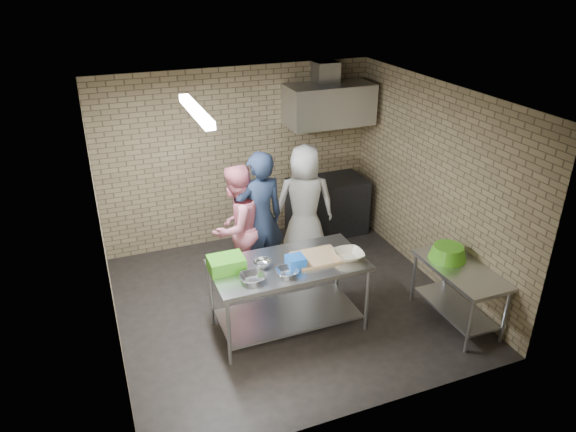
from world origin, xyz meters
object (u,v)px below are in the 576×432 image
(bottle_green, at_px, (350,105))
(blue_tub, at_px, (296,262))
(green_crate, at_px, (226,264))
(side_counter, at_px, (457,294))
(stove, at_px, (327,206))
(woman_white, at_px, (305,203))
(green_basin, at_px, (448,252))
(prep_table, at_px, (288,296))
(man_navy, at_px, (260,219))
(woman_pink, at_px, (237,227))

(bottle_green, bearing_deg, blue_tub, -127.83)
(bottle_green, bearing_deg, green_crate, -139.90)
(side_counter, xyz_separation_m, stove, (-0.45, 2.75, 0.08))
(bottle_green, bearing_deg, woman_white, -142.60)
(blue_tub, height_order, green_basin, blue_tub)
(prep_table, xyz_separation_m, stove, (1.51, 2.12, 0.00))
(side_counter, distance_m, woman_white, 2.46)
(green_crate, distance_m, man_navy, 1.23)
(woman_pink, bearing_deg, stove, 175.05)
(green_basin, relative_size, bottle_green, 3.07)
(green_crate, bearing_deg, green_basin, -10.72)
(side_counter, relative_size, green_crate, 3.02)
(blue_tub, height_order, woman_pink, woman_pink)
(prep_table, bearing_deg, woman_pink, 103.00)
(green_basin, xyz_separation_m, woman_white, (-1.09, 1.89, 0.04))
(side_counter, relative_size, woman_white, 0.69)
(woman_pink, bearing_deg, woman_white, 163.77)
(prep_table, bearing_deg, stove, 54.54)
(prep_table, xyz_separation_m, green_basin, (1.94, -0.38, 0.39))
(prep_table, xyz_separation_m, woman_white, (0.85, 1.51, 0.42))
(prep_table, distance_m, man_navy, 1.22)
(man_navy, relative_size, woman_pink, 1.10)
(man_navy, distance_m, woman_pink, 0.32)
(man_navy, bearing_deg, blue_tub, 84.80)
(side_counter, bearing_deg, stove, 99.29)
(side_counter, distance_m, blue_tub, 2.07)
(green_crate, bearing_deg, blue_tub, -16.35)
(stove, relative_size, bottle_green, 8.00)
(blue_tub, distance_m, bottle_green, 3.29)
(prep_table, bearing_deg, green_basin, -11.08)
(prep_table, distance_m, stove, 2.60)
(stove, bearing_deg, blue_tub, -123.33)
(side_counter, height_order, woman_white, woman_white)
(green_crate, relative_size, woman_pink, 0.23)
(green_crate, xyz_separation_m, bottle_green, (2.66, 2.24, 1.04))
(stove, height_order, green_crate, green_crate)
(green_basin, relative_size, woman_white, 0.26)
(side_counter, distance_m, stove, 2.79)
(blue_tub, height_order, man_navy, man_navy)
(prep_table, relative_size, green_basin, 3.88)
(stove, xyz_separation_m, blue_tub, (-1.46, -2.22, 0.51))
(bottle_green, height_order, man_navy, bottle_green)
(bottle_green, bearing_deg, stove, -151.93)
(green_basin, bearing_deg, bottle_green, 89.58)
(prep_table, xyz_separation_m, green_crate, (-0.70, 0.12, 0.53))
(bottle_green, bearing_deg, man_navy, -147.07)
(man_navy, xyz_separation_m, woman_pink, (-0.30, 0.06, -0.09))
(stove, distance_m, man_navy, 1.86)
(prep_table, bearing_deg, side_counter, -17.82)
(stove, height_order, bottle_green, bottle_green)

